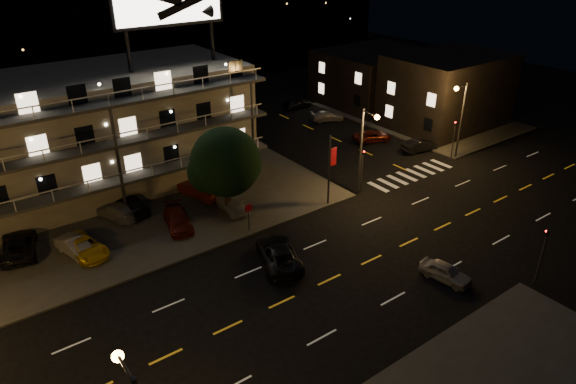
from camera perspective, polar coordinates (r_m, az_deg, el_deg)
ground at (r=36.74m, az=7.01°, el=-8.55°), size 140.00×140.00×0.00m
curb_nw at (r=46.90m, az=-23.53°, el=-2.30°), size 44.00×24.00×0.15m
curb_ne at (r=69.06m, az=14.14°, el=8.25°), size 16.00×24.00×0.15m
motel at (r=49.15m, az=-21.30°, el=6.21°), size 28.00×13.80×18.10m
side_bldg_front at (r=65.54m, az=17.21°, el=10.71°), size 14.06×10.00×8.50m
side_bldg_back at (r=73.21m, az=9.61°, el=12.52°), size 14.06×12.00×7.00m
hill_backdrop at (r=91.84m, az=-28.12°, el=17.91°), size 120.00×25.00×24.00m
streetlight_nc at (r=44.70m, az=8.48°, el=5.29°), size 0.44×1.92×8.00m
streetlight_ne at (r=54.91m, az=18.58°, el=8.29°), size 1.92×0.44×8.00m
signal_nw at (r=46.30m, az=8.24°, el=2.88°), size 0.20×0.27×4.60m
signal_sw at (r=37.70m, az=26.48°, el=-5.85°), size 0.20×0.27×4.60m
signal_ne at (r=55.66m, az=17.98°, el=6.00°), size 0.27×0.20×4.60m
banner_north at (r=43.43m, az=4.68°, el=2.65°), size 0.83×0.16×6.40m
stop_sign at (r=40.00m, az=-4.40°, el=-2.33°), size 0.91×0.11×2.61m
tree at (r=41.49m, az=-7.00°, el=3.09°), size 5.93×5.71×7.46m
lot_car_1 at (r=40.47m, az=-22.47°, el=-5.66°), size 2.31×4.10×1.28m
lot_car_2 at (r=40.29m, az=-21.74°, el=-5.68°), size 3.02×4.89×1.26m
lot_car_3 at (r=41.77m, az=-12.15°, el=-2.98°), size 2.87×4.83×1.31m
lot_car_4 at (r=43.38m, az=-6.25°, el=-1.27°), size 1.87×4.08×1.36m
lot_car_6 at (r=42.34m, az=-27.76°, el=-5.26°), size 3.39×5.42×1.40m
lot_car_7 at (r=44.40m, az=-18.47°, el=-1.98°), size 3.07×4.70×1.27m
lot_car_8 at (r=44.85m, az=-17.15°, el=-1.27°), size 2.22×4.68×1.54m
lot_car_9 at (r=46.02m, az=-9.78°, el=0.33°), size 2.64×4.89×1.53m
side_car_0 at (r=57.31m, az=14.38°, el=5.03°), size 4.24×2.14×1.33m
side_car_1 at (r=59.14m, az=9.38°, el=6.15°), size 4.85×3.27×1.23m
side_car_2 at (r=65.28m, az=4.41°, el=8.42°), size 4.52×3.19×1.22m
side_car_3 at (r=69.94m, az=1.02°, el=9.85°), size 4.25×1.80×1.44m
road_car_east at (r=36.77m, az=17.10°, el=-8.50°), size 2.04×3.79×1.22m
road_car_west at (r=36.78m, az=-1.05°, el=-6.84°), size 4.35×6.03×1.52m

